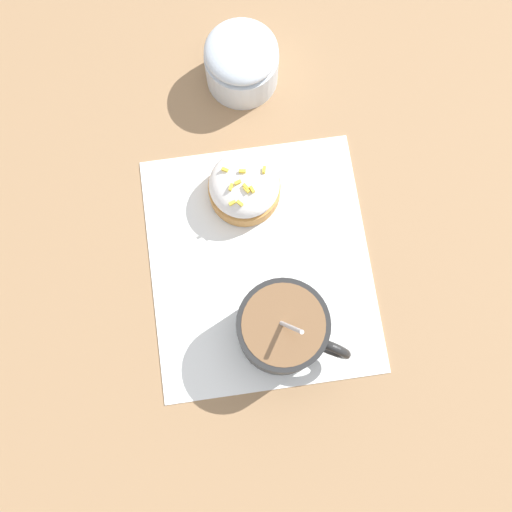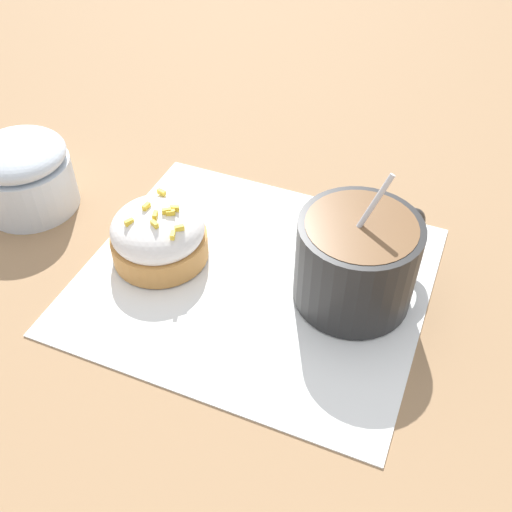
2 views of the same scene
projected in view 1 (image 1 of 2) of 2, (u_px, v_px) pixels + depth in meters
The scene contains 5 objects.
ground_plane at pixel (260, 264), 0.64m from camera, with size 3.00×3.00×0.00m, color #93704C.
paper_napkin at pixel (260, 263), 0.64m from camera, with size 0.28×0.25×0.00m.
coffee_cup at pixel (283, 329), 0.59m from camera, with size 0.09×0.11×0.11m.
frosted_pastry at pixel (247, 186), 0.64m from camera, with size 0.08×0.08×0.05m.
sugar_bowl at pixel (242, 61), 0.66m from camera, with size 0.08×0.08×0.07m.
Camera 1 is at (-0.13, 0.03, 0.63)m, focal length 42.00 mm.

